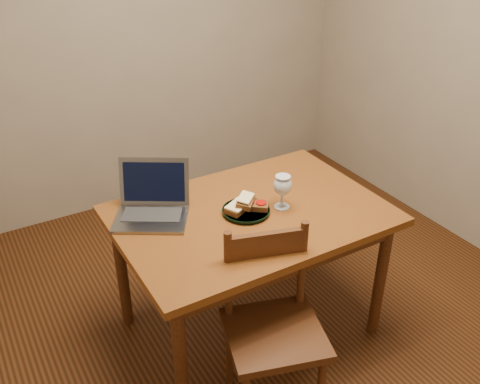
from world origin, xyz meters
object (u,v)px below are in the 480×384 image
milk_glass (282,192)px  laptop (153,201)px  table (250,227)px  chair (273,321)px  plate (246,211)px

milk_glass → laptop: bearing=154.2°
table → laptop: size_ratio=2.87×
milk_glass → laptop: (-0.57, 0.27, -0.02)m
chair → laptop: size_ratio=1.14×
table → chair: 0.52m
laptop → chair: bearing=-38.8°
table → milk_glass: bearing=-14.2°
table → chair: chair is taller
chair → plate: bearing=90.0°
table → laptop: 0.50m
table → plate: plate is taller
plate → table: bearing=-12.0°
plate → milk_glass: bearing=-14.0°
chair → milk_glass: 0.63m
table → laptop: laptop is taller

